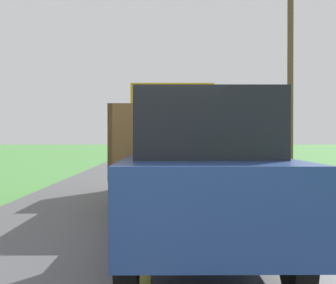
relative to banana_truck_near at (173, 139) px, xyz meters
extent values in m
cube|color=#2D2D30|center=(-0.01, -0.89, -0.79)|extent=(0.90, 5.51, 0.24)
cube|color=brown|center=(-0.01, -0.89, -0.59)|extent=(2.30, 5.80, 0.20)
cube|color=gold|center=(-0.01, 1.06, 0.46)|extent=(2.10, 1.90, 1.90)
cube|color=black|center=(-0.01, 2.02, 0.79)|extent=(1.78, 0.02, 0.76)
cube|color=brown|center=(-1.12, -1.86, 0.06)|extent=(0.08, 3.85, 1.10)
cube|color=brown|center=(1.10, -1.86, 0.06)|extent=(0.08, 3.85, 1.10)
cube|color=brown|center=(-0.01, -3.75, 0.06)|extent=(2.30, 0.08, 1.10)
cube|color=brown|center=(-0.01, 0.02, 0.06)|extent=(2.30, 0.08, 1.10)
cylinder|color=black|center=(-1.06, 0.91, -0.89)|extent=(0.28, 1.00, 1.00)
cylinder|color=black|center=(1.04, 0.91, -0.89)|extent=(0.28, 1.00, 1.00)
cylinder|color=black|center=(-1.06, -2.48, -0.89)|extent=(0.28, 1.00, 1.00)
cylinder|color=black|center=(1.04, -2.48, -0.89)|extent=(0.28, 1.00, 1.00)
ellipsoid|color=#88B032|center=(-0.19, -0.57, 0.37)|extent=(0.49, 0.60, 0.41)
ellipsoid|color=#7EAF2F|center=(0.36, -3.11, 0.02)|extent=(0.55, 0.68, 0.38)
ellipsoid|color=#82BF36|center=(0.43, -1.07, 0.01)|extent=(0.55, 0.57, 0.52)
ellipsoid|color=#86B32E|center=(-0.52, -2.93, -0.02)|extent=(0.53, 0.65, 0.39)
ellipsoid|color=#83B522|center=(-0.46, -2.11, 0.00)|extent=(0.45, 0.42, 0.49)
ellipsoid|color=#77C331|center=(0.84, -0.58, -0.29)|extent=(0.57, 0.65, 0.46)
ellipsoid|color=#77B623|center=(0.27, -1.96, -0.34)|extent=(0.58, 0.65, 0.39)
ellipsoid|color=#85B623|center=(0.28, -1.34, -0.02)|extent=(0.47, 0.53, 0.41)
cylinder|color=brown|center=(4.01, 4.00, 1.89)|extent=(0.20, 0.20, 6.72)
cube|color=navy|center=(0.21, -5.98, -0.57)|extent=(1.70, 4.10, 0.80)
cube|color=black|center=(0.21, -6.18, 0.18)|extent=(1.44, 2.05, 0.70)
cylinder|color=black|center=(-0.56, -4.71, -1.07)|extent=(0.20, 0.64, 0.64)
cylinder|color=black|center=(0.98, -4.71, -1.07)|extent=(0.20, 0.64, 0.64)
cylinder|color=black|center=(-0.56, -7.25, -1.07)|extent=(0.20, 0.64, 0.64)
cylinder|color=black|center=(0.98, -7.25, -1.07)|extent=(0.20, 0.64, 0.64)
camera|label=1|loc=(-0.23, -11.41, 0.04)|focal=49.30mm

